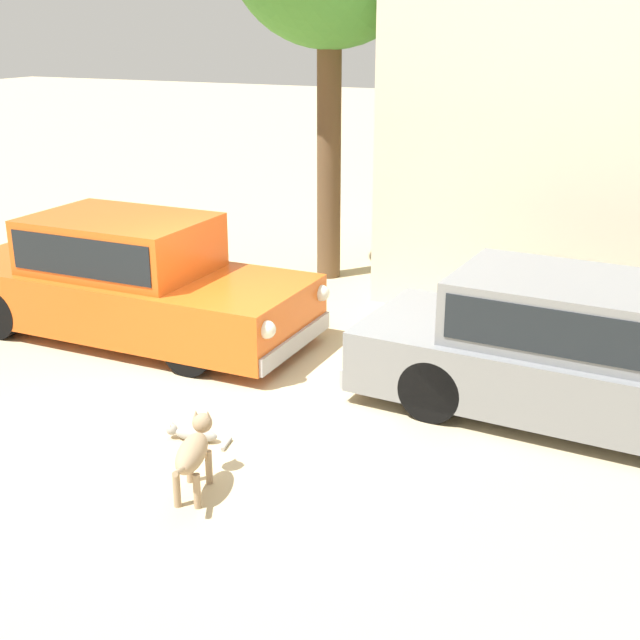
% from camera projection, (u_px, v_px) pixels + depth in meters
% --- Properties ---
extents(ground_plane, '(80.00, 80.00, 0.00)m').
position_uv_depth(ground_plane, '(235.00, 394.00, 8.79)').
color(ground_plane, tan).
extents(parked_sedan_nearest, '(4.76, 1.76, 1.49)m').
position_uv_depth(parked_sedan_nearest, '(126.00, 278.00, 10.26)').
color(parked_sedan_nearest, '#D15619').
rests_on(parked_sedan_nearest, ground_plane).
extents(parked_sedan_second, '(4.82, 1.94, 1.40)m').
position_uv_depth(parked_sedan_second, '(588.00, 351.00, 8.05)').
color(parked_sedan_second, slate).
rests_on(parked_sedan_second, ground_plane).
extents(stray_dog_spotted, '(0.40, 0.94, 0.60)m').
position_uv_depth(stray_dog_spotted, '(194.00, 451.00, 6.86)').
color(stray_dog_spotted, '#997F60').
rests_on(stray_dog_spotted, ground_plane).
extents(stray_cat, '(0.64, 0.25, 0.15)m').
position_uv_depth(stray_cat, '(193.00, 434.00, 7.80)').
color(stray_cat, gray).
rests_on(stray_cat, ground_plane).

